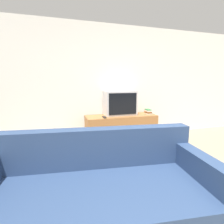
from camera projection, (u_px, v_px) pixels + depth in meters
name	position (u px, v px, depth m)	size (l,w,h in m)	color
wall_back	(107.00, 83.00, 4.04)	(9.00, 0.06, 2.60)	white
tv_stand	(121.00, 128.00, 3.98)	(1.59, 0.53, 0.59)	#9E6638
television	(120.00, 103.00, 3.96)	(0.71, 0.38, 0.55)	silver
couch	(98.00, 199.00, 1.58)	(2.15, 1.17, 0.85)	navy
book_stack	(148.00, 112.00, 4.11)	(0.16, 0.21, 0.11)	silver
remote_on_stand	(104.00, 117.00, 3.67)	(0.05, 0.16, 0.02)	black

